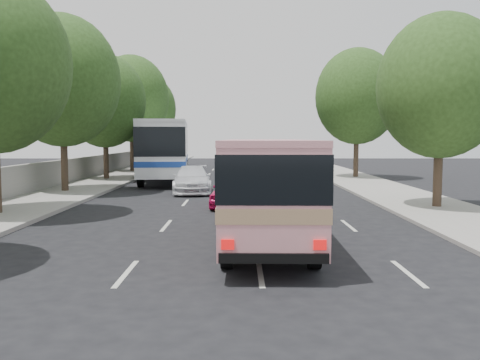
{
  "coord_description": "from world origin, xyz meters",
  "views": [
    {
      "loc": [
        0.55,
        -12.76,
        2.93
      ],
      "look_at": [
        0.57,
        3.2,
        1.6
      ],
      "focal_mm": 38.0,
      "sensor_mm": 36.0,
      "label": 1
    }
  ],
  "objects_px": {
    "tour_coach_rear": "(160,143)",
    "tour_coach_front": "(166,146)",
    "pink_taxi": "(234,190)",
    "pink_bus": "(266,178)",
    "white_pickup": "(192,179)"
  },
  "relations": [
    {
      "from": "tour_coach_front",
      "to": "tour_coach_rear",
      "type": "relative_size",
      "value": 0.97
    },
    {
      "from": "pink_taxi",
      "to": "white_pickup",
      "type": "bearing_deg",
      "value": 120.56
    },
    {
      "from": "white_pickup",
      "to": "tour_coach_rear",
      "type": "bearing_deg",
      "value": 99.42
    },
    {
      "from": "pink_bus",
      "to": "tour_coach_front",
      "type": "relative_size",
      "value": 0.67
    },
    {
      "from": "tour_coach_front",
      "to": "tour_coach_rear",
      "type": "height_order",
      "value": "tour_coach_rear"
    },
    {
      "from": "pink_bus",
      "to": "tour_coach_front",
      "type": "xyz_separation_m",
      "value": [
        -5.8,
        20.54,
        0.61
      ]
    },
    {
      "from": "white_pickup",
      "to": "tour_coach_front",
      "type": "height_order",
      "value": "tour_coach_front"
    },
    {
      "from": "tour_coach_front",
      "to": "pink_bus",
      "type": "bearing_deg",
      "value": -79.54
    },
    {
      "from": "pink_taxi",
      "to": "pink_bus",
      "type": "bearing_deg",
      "value": -74.41
    },
    {
      "from": "pink_taxi",
      "to": "tour_coach_front",
      "type": "bearing_deg",
      "value": 117.89
    },
    {
      "from": "tour_coach_rear",
      "to": "tour_coach_front",
      "type": "bearing_deg",
      "value": -85.63
    },
    {
      "from": "tour_coach_front",
      "to": "tour_coach_rear",
      "type": "bearing_deg",
      "value": 96.11
    },
    {
      "from": "pink_bus",
      "to": "tour_coach_front",
      "type": "distance_m",
      "value": 21.35
    },
    {
      "from": "pink_bus",
      "to": "tour_coach_rear",
      "type": "relative_size",
      "value": 0.65
    },
    {
      "from": "white_pickup",
      "to": "tour_coach_rear",
      "type": "xyz_separation_m",
      "value": [
        -4.3,
        16.6,
        1.75
      ]
    }
  ]
}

